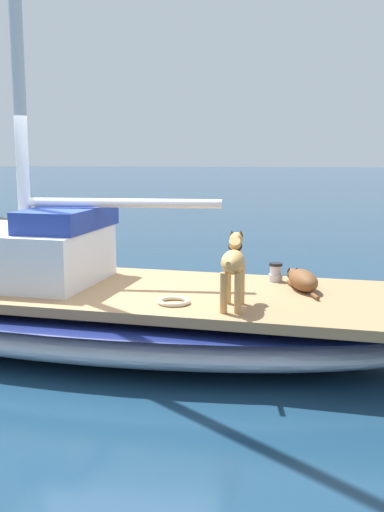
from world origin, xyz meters
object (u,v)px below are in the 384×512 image
sailboat_main (102,314)px  dog_brown (302,280)px  dog_tan (233,264)px  deck_winch (276,273)px  coiled_rope (174,301)px

sailboat_main → dog_brown: size_ratio=7.99×
dog_tan → dog_brown: dog_tan is taller
dog_tan → deck_winch: size_ratio=4.47×
sailboat_main → dog_brown: bearing=-89.0°
coiled_rope → sailboat_main: bearing=51.8°
dog_tan → dog_brown: bearing=-40.6°
dog_brown → dog_tan: bearing=139.4°
sailboat_main → coiled_rope: coiled_rope is taller
dog_brown → deck_winch: 0.48m
dog_tan → coiled_rope: bearing=82.7°
coiled_rope → deck_winch: bearing=-41.5°
sailboat_main → dog_tan: 1.83m
dog_tan → deck_winch: bearing=-19.7°
dog_brown → deck_winch: bearing=34.2°
dog_brown → deck_winch: size_ratio=4.49×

